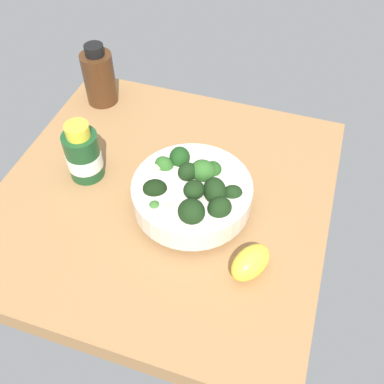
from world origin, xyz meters
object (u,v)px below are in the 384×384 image
bowl_of_broccoli (193,192)px  bottle_short (84,153)px  bottle_tall (99,77)px  lemon_wedge (250,262)px

bowl_of_broccoli → bottle_short: 20.73cm
bottle_tall → bowl_of_broccoli: bearing=-129.1°
bottle_short → bowl_of_broccoli: bearing=-95.6°
lemon_wedge → bottle_tall: (31.26, 39.39, 3.52)cm
bowl_of_broccoli → lemon_wedge: bearing=-126.9°
lemon_wedge → bottle_tall: size_ratio=0.55×
bottle_short → lemon_wedge: bearing=-108.6°
bowl_of_broccoli → bottle_short: bearing=84.4°
bowl_of_broccoli → bottle_tall: bottle_tall is taller
lemon_wedge → bottle_short: size_ratio=0.63×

